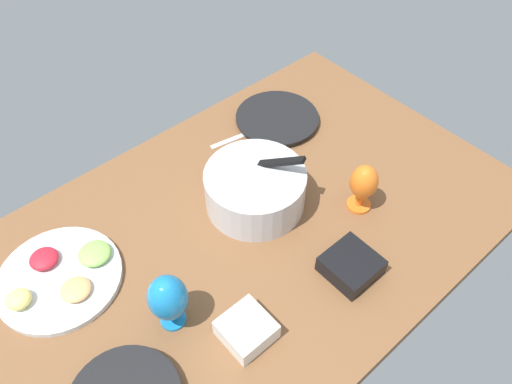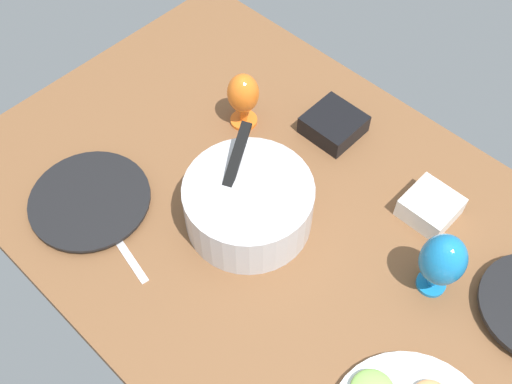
{
  "view_description": "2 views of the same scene",
  "coord_description": "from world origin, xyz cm",
  "px_view_note": "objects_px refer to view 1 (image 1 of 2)",
  "views": [
    {
      "loc": [
        -59.31,
        -69.68,
        118.8
      ],
      "look_at": [
        5.24,
        3.93,
        7.78
      ],
      "focal_mm": 35.24,
      "sensor_mm": 36.0,
      "label": 1
    },
    {
      "loc": [
        -50.25,
        62.61,
        124.02
      ],
      "look_at": [
        7.17,
        2.85,
        7.78
      ],
      "focal_mm": 42.71,
      "sensor_mm": 36.0,
      "label": 2
    }
  ],
  "objects_px": {
    "hurricane_glass_orange": "(364,184)",
    "square_bowl_white": "(246,329)",
    "mixing_bowl": "(255,188)",
    "square_bowl_black": "(351,265)",
    "hurricane_glass_blue": "(168,299)",
    "dinner_plate_right": "(277,119)",
    "fruit_platter": "(60,277)"
  },
  "relations": [
    {
      "from": "dinner_plate_right",
      "to": "fruit_platter",
      "type": "distance_m",
      "value": 0.9
    },
    {
      "from": "hurricane_glass_orange",
      "to": "square_bowl_black",
      "type": "relative_size",
      "value": 1.2
    },
    {
      "from": "mixing_bowl",
      "to": "hurricane_glass_blue",
      "type": "relative_size",
      "value": 1.67
    },
    {
      "from": "hurricane_glass_orange",
      "to": "hurricane_glass_blue",
      "type": "relative_size",
      "value": 0.91
    },
    {
      "from": "dinner_plate_right",
      "to": "square_bowl_white",
      "type": "relative_size",
      "value": 2.47
    },
    {
      "from": "square_bowl_white",
      "to": "hurricane_glass_orange",
      "type": "bearing_deg",
      "value": 10.16
    },
    {
      "from": "square_bowl_black",
      "to": "hurricane_glass_blue",
      "type": "bearing_deg",
      "value": 156.13
    },
    {
      "from": "dinner_plate_right",
      "to": "mixing_bowl",
      "type": "relative_size",
      "value": 0.98
    },
    {
      "from": "mixing_bowl",
      "to": "square_bowl_black",
      "type": "height_order",
      "value": "mixing_bowl"
    },
    {
      "from": "mixing_bowl",
      "to": "square_bowl_black",
      "type": "distance_m",
      "value": 0.36
    },
    {
      "from": "hurricane_glass_orange",
      "to": "square_bowl_white",
      "type": "height_order",
      "value": "hurricane_glass_orange"
    },
    {
      "from": "fruit_platter",
      "to": "square_bowl_black",
      "type": "height_order",
      "value": "same"
    },
    {
      "from": "hurricane_glass_blue",
      "to": "square_bowl_black",
      "type": "distance_m",
      "value": 0.5
    },
    {
      "from": "mixing_bowl",
      "to": "fruit_platter",
      "type": "bearing_deg",
      "value": 166.22
    },
    {
      "from": "mixing_bowl",
      "to": "hurricane_glass_orange",
      "type": "distance_m",
      "value": 0.32
    },
    {
      "from": "square_bowl_black",
      "to": "fruit_platter",
      "type": "bearing_deg",
      "value": 140.76
    },
    {
      "from": "fruit_platter",
      "to": "square_bowl_black",
      "type": "xyz_separation_m",
      "value": [
        0.61,
        -0.5,
        0.02
      ]
    },
    {
      "from": "mixing_bowl",
      "to": "fruit_platter",
      "type": "relative_size",
      "value": 0.9
    },
    {
      "from": "hurricane_glass_blue",
      "to": "square_bowl_white",
      "type": "bearing_deg",
      "value": -53.57
    },
    {
      "from": "dinner_plate_right",
      "to": "hurricane_glass_blue",
      "type": "distance_m",
      "value": 0.84
    },
    {
      "from": "hurricane_glass_blue",
      "to": "square_bowl_black",
      "type": "relative_size",
      "value": 1.32
    },
    {
      "from": "mixing_bowl",
      "to": "square_bowl_white",
      "type": "xyz_separation_m",
      "value": [
        -0.3,
        -0.31,
        -0.04
      ]
    },
    {
      "from": "dinner_plate_right",
      "to": "square_bowl_black",
      "type": "xyz_separation_m",
      "value": [
        -0.28,
        -0.6,
        0.02
      ]
    },
    {
      "from": "dinner_plate_right",
      "to": "hurricane_glass_orange",
      "type": "bearing_deg",
      "value": -100.06
    },
    {
      "from": "fruit_platter",
      "to": "square_bowl_black",
      "type": "bearing_deg",
      "value": -39.24
    },
    {
      "from": "mixing_bowl",
      "to": "hurricane_glass_orange",
      "type": "height_order",
      "value": "mixing_bowl"
    },
    {
      "from": "dinner_plate_right",
      "to": "hurricane_glass_orange",
      "type": "relative_size",
      "value": 1.8
    },
    {
      "from": "hurricane_glass_orange",
      "to": "square_bowl_black",
      "type": "bearing_deg",
      "value": -144.6
    },
    {
      "from": "square_bowl_white",
      "to": "square_bowl_black",
      "type": "bearing_deg",
      "value": -7.52
    },
    {
      "from": "square_bowl_black",
      "to": "hurricane_glass_orange",
      "type": "bearing_deg",
      "value": 35.4
    },
    {
      "from": "dinner_plate_right",
      "to": "hurricane_glass_blue",
      "type": "height_order",
      "value": "hurricane_glass_blue"
    },
    {
      "from": "mixing_bowl",
      "to": "square_bowl_black",
      "type": "bearing_deg",
      "value": -84.61
    }
  ]
}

